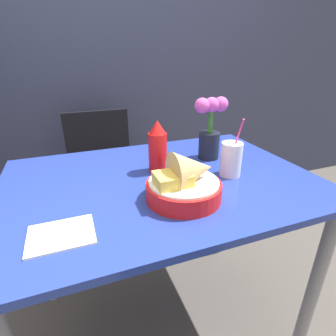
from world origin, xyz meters
TOP-DOWN VIEW (x-y plane):
  - ground_plane at (0.00, 0.00)m, footprint 12.00×12.00m
  - wall_window at (0.00, 1.12)m, footprint 7.00×0.06m
  - dining_table at (0.00, 0.00)m, footprint 1.13×0.80m
  - chair_far_window at (-0.13, 0.76)m, footprint 0.40×0.40m
  - food_basket at (0.02, -0.17)m, footprint 0.24×0.24m
  - ketchup_bottle at (0.01, 0.07)m, footprint 0.07×0.07m
  - drink_cup at (0.25, -0.07)m, footprint 0.08×0.08m
  - flower_vase at (0.26, 0.12)m, footprint 0.15×0.09m
  - napkin at (-0.35, -0.23)m, footprint 0.16×0.13m

SIDE VIEW (x-z plane):
  - ground_plane at x=0.00m, z-range 0.00..0.00m
  - chair_far_window at x=-0.13m, z-range 0.09..0.96m
  - dining_table at x=0.00m, z-range 0.28..1.05m
  - napkin at x=-0.35m, z-range 0.78..0.78m
  - food_basket at x=0.02m, z-range 0.75..0.92m
  - drink_cup at x=0.25m, z-range 0.73..0.95m
  - ketchup_bottle at x=0.01m, z-range 0.77..0.98m
  - flower_vase at x=0.26m, z-range 0.78..1.04m
  - wall_window at x=0.00m, z-range 0.00..2.60m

